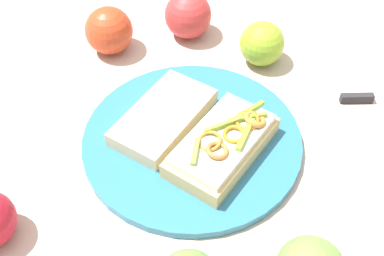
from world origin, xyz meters
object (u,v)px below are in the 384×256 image
Objects in this scene: apple_1 at (262,44)px; apple_2 at (188,15)px; plate at (192,140)px; bread_slice_side at (164,117)px; apple_4 at (109,31)px; knife at (365,99)px; sandwich at (223,144)px.

apple_1 is 0.91× the size of apple_2.
apple_1 reaches higher than plate.
apple_2 is at bearing -22.08° from apple_1.
bread_slice_side is 2.00× the size of apple_4.
apple_4 is (0.17, -0.19, 0.03)m from plate.
apple_2 reaches higher than bread_slice_side.
bread_slice_side is at bearing -170.88° from knife.
sandwich is 0.29m from apple_2.
apple_2 reaches higher than apple_1.
apple_1 is 0.26m from apple_4.
apple_1 is at bearing -112.75° from plate.
sandwich is 0.10m from bread_slice_side.
apple_4 is 0.43m from knife.
apple_2 is (0.13, -0.05, 0.00)m from apple_1.
apple_2 is (0.10, -0.28, 0.01)m from sandwich.
knife is at bearing 156.66° from apple_1.
knife is at bearing 133.22° from bread_slice_side.
apple_4 reaches higher than apple_1.
sandwich is at bearing 136.00° from apple_4.
bread_slice_side is (0.09, -0.04, -0.01)m from sandwich.
knife is (-0.21, -0.15, -0.03)m from sandwich.
apple_4 reaches higher than bread_slice_side.
apple_2 reaches higher than sandwich.
apple_4 is (0.13, -0.17, 0.01)m from bread_slice_side.
apple_2 is at bearing -135.30° from sandwich.
plate is 1.95× the size of bread_slice_side.
sandwich is at bearing 88.48° from bread_slice_side.
sandwich is 0.31m from apple_4.
apple_2 is 0.73× the size of knife.
apple_4 reaches higher than knife.
apple_1 reaches higher than sandwich.
bread_slice_side is 1.44× the size of knife.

